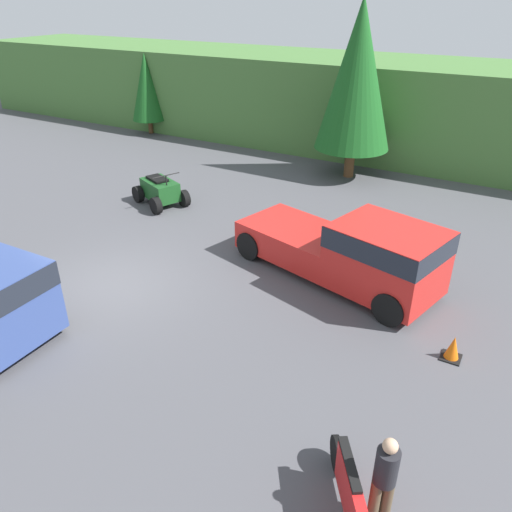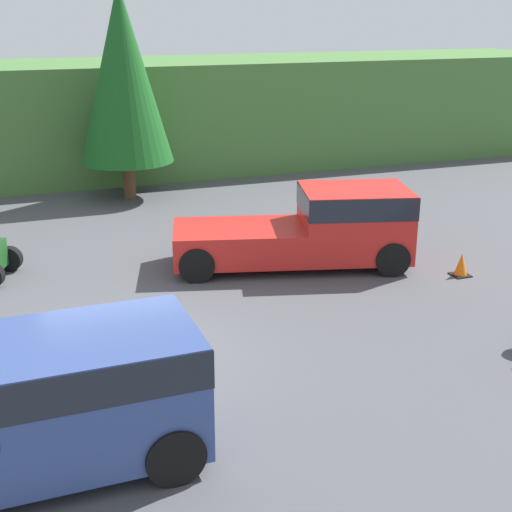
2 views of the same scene
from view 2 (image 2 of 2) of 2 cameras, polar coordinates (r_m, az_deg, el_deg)
name	(u,v)px [view 2 (image 2 of 2)]	position (r m, az deg, el deg)	size (l,w,h in m)	color
ground_plane	(116,360)	(13.19, -11.12, -8.16)	(80.00, 80.00, 0.00)	#4C4C51
hillside_backdrop	(41,121)	(27.97, -16.85, 10.33)	(44.00, 6.00, 4.10)	#477538
tree_mid_left	(123,75)	(23.56, -10.60, 14.07)	(2.99, 2.99, 6.79)	brown
pickup_truck_red	(318,226)	(17.32, 4.98, 2.42)	(5.98, 3.40, 1.91)	red
pickup_truck_second	(31,406)	(10.08, -17.58, -11.40)	(5.90, 2.16, 1.91)	#334784
traffic_cone	(461,265)	(17.45, 16.09, -0.73)	(0.42, 0.42, 0.55)	black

